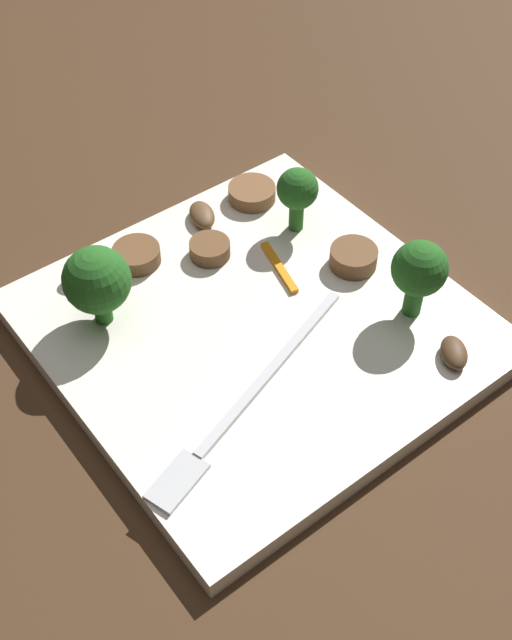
{
  "coord_description": "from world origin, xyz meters",
  "views": [
    {
      "loc": [
        0.21,
        0.27,
        0.38
      ],
      "look_at": [
        0.0,
        0.0,
        0.01
      ],
      "focal_mm": 45.41,
      "sensor_mm": 36.0,
      "label": 1
    }
  ],
  "objects_px": {
    "plate": "(256,327)",
    "sausage_slice_1": "(137,255)",
    "fork": "(241,406)",
    "pepper_strip_0": "(279,267)",
    "mushroom_0": "(454,353)",
    "broccoli_floret_0": "(97,281)",
    "mushroom_1": "(202,215)",
    "broccoli_floret_2": "(419,271)",
    "broccoli_floret_1": "(297,191)",
    "sausage_slice_2": "(352,257)",
    "sausage_slice_0": "(252,193)",
    "mushroom_2": "(83,272)",
    "sausage_slice_3": "(210,249)"
  },
  "relations": [
    {
      "from": "broccoli_floret_1",
      "to": "sausage_slice_3",
      "type": "distance_m",
      "value": 0.07
    },
    {
      "from": "plate",
      "to": "fork",
      "type": "bearing_deg",
      "value": 45.09
    },
    {
      "from": "sausage_slice_3",
      "to": "fork",
      "type": "bearing_deg",
      "value": 62.35
    },
    {
      "from": "broccoli_floret_2",
      "to": "pepper_strip_0",
      "type": "xyz_separation_m",
      "value": [
        0.04,
        -0.08,
        -0.03
      ]
    },
    {
      "from": "broccoli_floret_2",
      "to": "mushroom_0",
      "type": "height_order",
      "value": "broccoli_floret_2"
    },
    {
      "from": "plate",
      "to": "pepper_strip_0",
      "type": "height_order",
      "value": "pepper_strip_0"
    },
    {
      "from": "mushroom_1",
      "to": "broccoli_floret_2",
      "type": "bearing_deg",
      "value": 109.64
    },
    {
      "from": "plate",
      "to": "sausage_slice_2",
      "type": "height_order",
      "value": "sausage_slice_2"
    },
    {
      "from": "plate",
      "to": "sausage_slice_2",
      "type": "bearing_deg",
      "value": -179.29
    },
    {
      "from": "fork",
      "to": "mushroom_1",
      "type": "distance_m",
      "value": 0.16
    },
    {
      "from": "sausage_slice_3",
      "to": "sausage_slice_1",
      "type": "bearing_deg",
      "value": -30.67
    },
    {
      "from": "broccoli_floret_1",
      "to": "sausage_slice_2",
      "type": "height_order",
      "value": "broccoli_floret_1"
    },
    {
      "from": "sausage_slice_0",
      "to": "sausage_slice_1",
      "type": "xyz_separation_m",
      "value": [
        0.1,
        0.0,
        0.0
      ]
    },
    {
      "from": "broccoli_floret_2",
      "to": "sausage_slice_2",
      "type": "relative_size",
      "value": 1.73
    },
    {
      "from": "plate",
      "to": "mushroom_0",
      "type": "height_order",
      "value": "mushroom_0"
    },
    {
      "from": "fork",
      "to": "broccoli_floret_2",
      "type": "height_order",
      "value": "broccoli_floret_2"
    },
    {
      "from": "broccoli_floret_2",
      "to": "sausage_slice_2",
      "type": "bearing_deg",
      "value": -89.16
    },
    {
      "from": "fork",
      "to": "broccoli_floret_2",
      "type": "distance_m",
      "value": 0.13
    },
    {
      "from": "sausage_slice_2",
      "to": "pepper_strip_0",
      "type": "bearing_deg",
      "value": -32.07
    },
    {
      "from": "sausage_slice_2",
      "to": "sausage_slice_1",
      "type": "bearing_deg",
      "value": -38.74
    },
    {
      "from": "plate",
      "to": "sausage_slice_3",
      "type": "xyz_separation_m",
      "value": [
        -0.01,
        -0.07,
        0.01
      ]
    },
    {
      "from": "broccoli_floret_2",
      "to": "sausage_slice_2",
      "type": "height_order",
      "value": "broccoli_floret_2"
    },
    {
      "from": "fork",
      "to": "pepper_strip_0",
      "type": "distance_m",
      "value": 0.11
    },
    {
      "from": "broccoli_floret_2",
      "to": "broccoli_floret_0",
      "type": "bearing_deg",
      "value": -35.68
    },
    {
      "from": "broccoli_floret_1",
      "to": "sausage_slice_2",
      "type": "xyz_separation_m",
      "value": [
        -0.01,
        0.05,
        -0.03
      ]
    },
    {
      "from": "mushroom_0",
      "to": "broccoli_floret_0",
      "type": "bearing_deg",
      "value": -46.14
    },
    {
      "from": "plate",
      "to": "sausage_slice_0",
      "type": "distance_m",
      "value": 0.12
    },
    {
      "from": "broccoli_floret_0",
      "to": "pepper_strip_0",
      "type": "bearing_deg",
      "value": 164.46
    },
    {
      "from": "plate",
      "to": "sausage_slice_1",
      "type": "bearing_deg",
      "value": -71.52
    },
    {
      "from": "sausage_slice_0",
      "to": "broccoli_floret_2",
      "type": "bearing_deg",
      "value": 94.67
    },
    {
      "from": "sausage_slice_2",
      "to": "broccoli_floret_2",
      "type": "bearing_deg",
      "value": 90.84
    },
    {
      "from": "broccoli_floret_0",
      "to": "broccoli_floret_2",
      "type": "relative_size",
      "value": 1.01
    },
    {
      "from": "broccoli_floret_1",
      "to": "mushroom_0",
      "type": "relative_size",
      "value": 1.88
    },
    {
      "from": "broccoli_floret_1",
      "to": "sausage_slice_3",
      "type": "xyz_separation_m",
      "value": [
        0.06,
        -0.01,
        -0.03
      ]
    },
    {
      "from": "sausage_slice_1",
      "to": "mushroom_0",
      "type": "height_order",
      "value": "sausage_slice_1"
    },
    {
      "from": "broccoli_floret_1",
      "to": "sausage_slice_0",
      "type": "bearing_deg",
      "value": -83.05
    },
    {
      "from": "mushroom_1",
      "to": "pepper_strip_0",
      "type": "distance_m",
      "value": 0.07
    },
    {
      "from": "broccoli_floret_0",
      "to": "mushroom_1",
      "type": "relative_size",
      "value": 1.92
    },
    {
      "from": "broccoli_floret_1",
      "to": "sausage_slice_1",
      "type": "relative_size",
      "value": 1.52
    },
    {
      "from": "broccoli_floret_2",
      "to": "pepper_strip_0",
      "type": "bearing_deg",
      "value": -62.45
    },
    {
      "from": "broccoli_floret_1",
      "to": "sausage_slice_3",
      "type": "height_order",
      "value": "broccoli_floret_1"
    },
    {
      "from": "mushroom_0",
      "to": "sausage_slice_0",
      "type": "bearing_deg",
      "value": -88.63
    },
    {
      "from": "broccoli_floret_2",
      "to": "pepper_strip_0",
      "type": "relative_size",
      "value": 1.1
    },
    {
      "from": "pepper_strip_0",
      "to": "mushroom_1",
      "type": "bearing_deg",
      "value": -80.34
    },
    {
      "from": "sausage_slice_1",
      "to": "sausage_slice_3",
      "type": "relative_size",
      "value": 1.16
    },
    {
      "from": "plate",
      "to": "mushroom_2",
      "type": "distance_m",
      "value": 0.12
    },
    {
      "from": "broccoli_floret_1",
      "to": "sausage_slice_2",
      "type": "bearing_deg",
      "value": 96.8
    },
    {
      "from": "mushroom_2",
      "to": "mushroom_0",
      "type": "bearing_deg",
      "value": 126.29
    },
    {
      "from": "sausage_slice_3",
      "to": "plate",
      "type": "bearing_deg",
      "value": 79.94
    },
    {
      "from": "pepper_strip_0",
      "to": "sausage_slice_1",
      "type": "bearing_deg",
      "value": -42.16
    }
  ]
}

